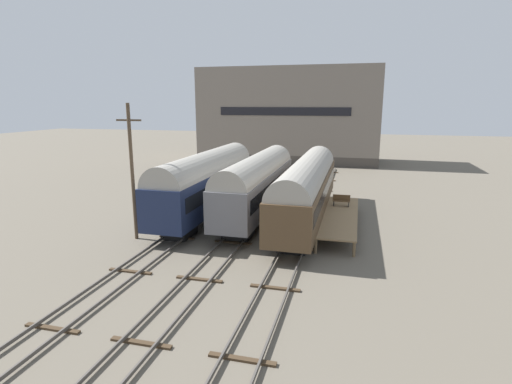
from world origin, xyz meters
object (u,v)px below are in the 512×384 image
at_px(train_car_grey, 257,182).
at_px(person_worker, 211,219).
at_px(train_car_navy, 206,180).
at_px(bench, 341,200).
at_px(utility_pole, 132,171).
at_px(train_car_brown, 307,186).

relative_size(train_car_grey, person_worker, 9.20).
relative_size(train_car_navy, person_worker, 9.31).
bearing_deg(train_car_grey, train_car_navy, -169.32).
height_order(train_car_navy, person_worker, train_car_navy).
bearing_deg(bench, utility_pole, -147.37).
bearing_deg(bench, train_car_brown, -145.76).
bearing_deg(train_car_grey, bench, 10.58).
height_order(train_car_grey, bench, train_car_grey).
xyz_separation_m(train_car_brown, bench, (2.63, 1.79, -1.39)).
xyz_separation_m(train_car_navy, train_car_brown, (8.31, 0.26, -0.13)).
bearing_deg(train_car_grey, train_car_brown, -7.18).
bearing_deg(utility_pole, train_car_grey, 47.44).
bearing_deg(train_car_navy, train_car_brown, 1.79).
bearing_deg(person_worker, train_car_navy, 114.31).
bearing_deg(utility_pole, bench, 32.63).
bearing_deg(train_car_navy, person_worker, -65.69).
bearing_deg(bench, person_worker, -144.24).
relative_size(train_car_brown, utility_pole, 2.04).
relative_size(train_car_brown, person_worker, 10.58).
relative_size(train_car_grey, bench, 11.78).
xyz_separation_m(train_car_navy, utility_pole, (-2.70, -6.68, 1.76)).
relative_size(train_car_navy, utility_pole, 1.79).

